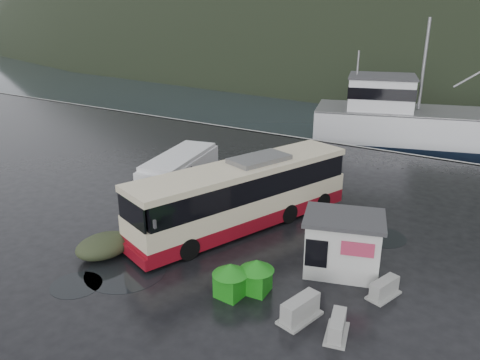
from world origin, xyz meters
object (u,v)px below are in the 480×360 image
Objects in this scene: waste_bin_left at (231,296)px; jersey_barrier_a at (383,296)px; white_van at (181,198)px; jersey_barrier_b at (300,319)px; ticket_kiosk at (340,271)px; jersey_barrier_c at (336,335)px; waste_bin_right at (256,291)px; fishing_trawler at (455,136)px; dome_tent at (105,256)px; coach_bus at (243,225)px.

jersey_barrier_a is (4.96, 3.10, 0.00)m from waste_bin_left.
white_van is 12.67m from jersey_barrier_b.
ticket_kiosk is 2.25× the size of jersey_barrier_a.
jersey_barrier_c is at bearing -102.03° from jersey_barrier_a.
waste_bin_right reaches higher than jersey_barrier_a.
ticket_kiosk is 2.24× the size of jersey_barrier_c.
ticket_kiosk is at bearing -107.49° from fishing_trawler.
waste_bin_right is 0.54× the size of dome_tent.
fishing_trawler reaches higher than waste_bin_right.
ticket_kiosk is at bearing 54.25° from waste_bin_left.
fishing_trawler is (-1.85, 27.84, 0.00)m from jersey_barrier_a.
ticket_kiosk is (5.78, -1.56, 0.00)m from coach_bus.
dome_tent reaches higher than jersey_barrier_c.
jersey_barrier_a is 3.19m from jersey_barrier_c.
white_van is at bearing -174.45° from coach_bus.
jersey_barrier_c is at bearing -18.93° from coach_bus.
jersey_barrier_a is (11.41, 3.49, 0.00)m from dome_tent.
dome_tent reaches higher than jersey_barrier_a.
jersey_barrier_a is 0.84× the size of jersey_barrier_b.
dome_tent reaches higher than jersey_barrier_b.
coach_bus is 1.92× the size of white_van.
coach_bus is at bearing 146.82° from ticket_kiosk.
jersey_barrier_a is (7.85, -2.47, 0.00)m from coach_bus.
coach_bus is 6.28m from waste_bin_left.
jersey_barrier_a is 3.64m from jersey_barrier_b.
waste_bin_right is 7.22m from dome_tent.
jersey_barrier_b is at bearing -108.46° from ticket_kiosk.
coach_bus reaches higher than dome_tent.
waste_bin_left reaches higher than jersey_barrier_b.
jersey_barrier_b is 30.82m from fishing_trawler.
jersey_barrier_a is (12.88, -3.67, 0.00)m from white_van.
dome_tent is at bearing -162.97° from jersey_barrier_a.
waste_bin_left is 1.01× the size of waste_bin_right.
white_van is at bearing 139.47° from waste_bin_left.
coach_bus is at bearing -26.04° from white_van.
waste_bin_right reaches higher than jersey_barrier_b.
jersey_barrier_b is (5.75, -5.45, 0.00)m from coach_bus.
ticket_kiosk reaches higher than dome_tent.
jersey_barrier_b is (-2.09, -2.98, 0.00)m from jersey_barrier_a.
coach_bus reaches higher than waste_bin_right.
waste_bin_left reaches higher than jersey_barrier_c.
ticket_kiosk reaches higher than jersey_barrier_b.
coach_bus is 0.43× the size of fishing_trawler.
jersey_barrier_a is (4.28, 2.31, 0.00)m from waste_bin_right.
waste_bin_left is at bearing -143.84° from ticket_kiosk.
jersey_barrier_a is at bearing 1.50° from coach_bus.
jersey_barrier_a is at bearing 28.35° from waste_bin_right.
white_van reaches higher than jersey_barrier_c.
fishing_trawler reaches higher than jersey_barrier_b.
coach_bus is 8.86× the size of waste_bin_left.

